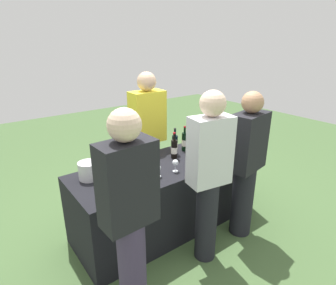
{
  "coord_description": "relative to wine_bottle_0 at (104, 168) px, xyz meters",
  "views": [
    {
      "loc": [
        -1.74,
        -2.31,
        2.12
      ],
      "look_at": [
        0.0,
        0.0,
        1.05
      ],
      "focal_mm": 30.23,
      "sensor_mm": 36.0,
      "label": 1
    }
  ],
  "objects": [
    {
      "name": "wine_bottle_5",
      "position": [
        0.97,
        0.11,
        -0.0
      ],
      "size": [
        0.07,
        0.07,
        0.32
      ],
      "color": "black",
      "rests_on": "tasting_table"
    },
    {
      "name": "guest_0",
      "position": [
        -0.18,
        -0.82,
        0.01
      ],
      "size": [
        0.41,
        0.24,
        1.71
      ],
      "rotation": [
        0.0,
        0.0,
        0.04
      ],
      "color": "#3F3351",
      "rests_on": "ground_plane"
    },
    {
      "name": "wine_bottle_4",
      "position": [
        0.88,
        0.01,
        -0.01
      ],
      "size": [
        0.07,
        0.07,
        0.31
      ],
      "color": "black",
      "rests_on": "tasting_table"
    },
    {
      "name": "ice_bucket",
      "position": [
        -0.11,
        0.11,
        -0.03
      ],
      "size": [
        0.21,
        0.21,
        0.18
      ],
      "primitive_type": "cylinder",
      "color": "silver",
      "rests_on": "tasting_table"
    },
    {
      "name": "wine_glass_2",
      "position": [
        0.2,
        -0.2,
        -0.03
      ],
      "size": [
        0.06,
        0.06,
        0.13
      ],
      "color": "silver",
      "rests_on": "tasting_table"
    },
    {
      "name": "server_pouring",
      "position": [
        0.86,
        0.53,
        0.02
      ],
      "size": [
        0.43,
        0.25,
        1.74
      ],
      "rotation": [
        0.0,
        0.0,
        3.12
      ],
      "color": "#3F3351",
      "rests_on": "ground_plane"
    },
    {
      "name": "wine_glass_0",
      "position": [
        -0.07,
        -0.14,
        -0.03
      ],
      "size": [
        0.07,
        0.07,
        0.13
      ],
      "color": "silver",
      "rests_on": "tasting_table"
    },
    {
      "name": "wine_glass_1",
      "position": [
        0.01,
        -0.22,
        -0.01
      ],
      "size": [
        0.07,
        0.07,
        0.15
      ],
      "color": "silver",
      "rests_on": "tasting_table"
    },
    {
      "name": "tasting_table",
      "position": [
        0.73,
        -0.07,
        -0.52
      ],
      "size": [
        2.18,
        0.81,
        0.8
      ],
      "primitive_type": "cube",
      "color": "black",
      "rests_on": "ground_plane"
    },
    {
      "name": "wine_bottle_1",
      "position": [
        0.2,
        0.05,
        -0.0
      ],
      "size": [
        0.07,
        0.07,
        0.32
      ],
      "color": "black",
      "rests_on": "tasting_table"
    },
    {
      "name": "wine_glass_4",
      "position": [
        0.67,
        -0.28,
        -0.03
      ],
      "size": [
        0.07,
        0.07,
        0.13
      ],
      "color": "silver",
      "rests_on": "tasting_table"
    },
    {
      "name": "ground_plane",
      "position": [
        0.73,
        -0.07,
        -0.92
      ],
      "size": [
        12.0,
        12.0,
        0.0
      ],
      "primitive_type": "plane",
      "color": "#476638"
    },
    {
      "name": "wine_bottle_0",
      "position": [
        0.0,
        0.0,
        0.0
      ],
      "size": [
        0.07,
        0.07,
        0.33
      ],
      "color": "black",
      "rests_on": "tasting_table"
    },
    {
      "name": "guest_1",
      "position": [
        0.71,
        -0.73,
        0.02
      ],
      "size": [
        0.42,
        0.27,
        1.72
      ],
      "rotation": [
        0.0,
        0.0,
        -0.17
      ],
      "color": "black",
      "rests_on": "ground_plane"
    },
    {
      "name": "wine_bottle_2",
      "position": [
        0.35,
        0.09,
        -0.01
      ],
      "size": [
        0.07,
        0.07,
        0.31
      ],
      "color": "black",
      "rests_on": "tasting_table"
    },
    {
      "name": "guest_2",
      "position": [
        1.31,
        -0.69,
        -0.04
      ],
      "size": [
        0.47,
        0.31,
        1.64
      ],
      "rotation": [
        0.0,
        0.0,
        0.17
      ],
      "color": "black",
      "rests_on": "ground_plane"
    },
    {
      "name": "wine_bottle_3",
      "position": [
        0.53,
        0.0,
        -0.01
      ],
      "size": [
        0.08,
        0.08,
        0.3
      ],
      "color": "black",
      "rests_on": "tasting_table"
    },
    {
      "name": "wine_glass_3",
      "position": [
        0.46,
        -0.26,
        -0.03
      ],
      "size": [
        0.07,
        0.07,
        0.13
      ],
      "color": "silver",
      "rests_on": "tasting_table"
    },
    {
      "name": "wine_bottle_6",
      "position": [
        1.13,
        0.12,
        -0.0
      ],
      "size": [
        0.07,
        0.07,
        0.32
      ],
      "color": "black",
      "rests_on": "tasting_table"
    }
  ]
}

